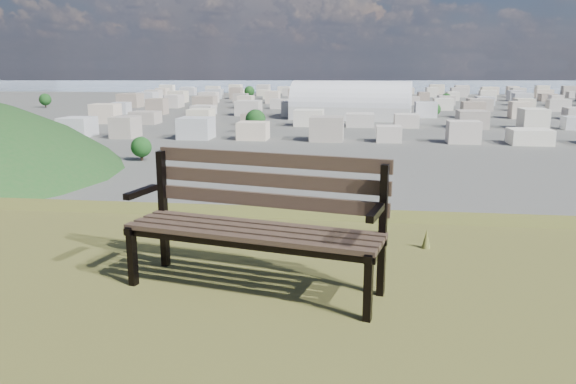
# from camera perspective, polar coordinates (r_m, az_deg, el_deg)

# --- Properties ---
(park_bench) EXTENTS (1.96, 1.00, 0.98)m
(park_bench) POSITION_cam_1_polar(r_m,az_deg,el_deg) (4.15, -3.03, -2.29)
(park_bench) COLOR #453328
(park_bench) RESTS_ON hilltop_mesa
(arena) EXTENTS (61.58, 31.19, 25.02)m
(arena) POSITION_cam_1_polar(r_m,az_deg,el_deg) (287.96, 6.42, 8.55)
(arena) COLOR silver
(arena) RESTS_ON ground
(city_blocks) EXTENTS (395.00, 361.00, 7.00)m
(city_blocks) POSITION_cam_1_polar(r_m,az_deg,el_deg) (396.93, 7.18, 9.32)
(city_blocks) COLOR beige
(city_blocks) RESTS_ON ground
(city_trees) EXTENTS (406.52, 387.20, 9.98)m
(city_trees) POSITION_cam_1_polar(r_m,az_deg,el_deg) (322.78, 2.36, 8.88)
(city_trees) COLOR #312118
(city_trees) RESTS_ON ground
(bay_water) EXTENTS (2400.00, 700.00, 0.12)m
(bay_water) POSITION_cam_1_polar(r_m,az_deg,el_deg) (902.20, 7.38, 10.96)
(bay_water) COLOR #92AABA
(bay_water) RESTS_ON ground
(far_hills) EXTENTS (2050.00, 340.00, 60.00)m
(far_hills) POSITION_cam_1_polar(r_m,az_deg,el_deg) (1406.13, 4.92, 12.67)
(far_hills) COLOR #858DA5
(far_hills) RESTS_ON ground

